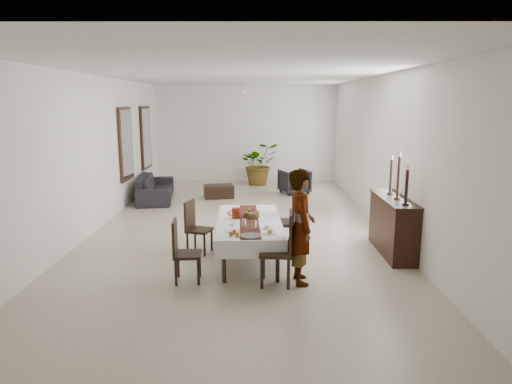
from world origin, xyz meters
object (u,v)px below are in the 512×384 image
object	(u,v)px
sofa	(156,188)
red_pitcher	(236,213)
dining_table_top	(249,222)
woman	(301,227)
sideboard_body	(393,226)

from	to	relation	value
sofa	red_pitcher	bearing A→B (deg)	-160.83
dining_table_top	red_pitcher	bearing A→B (deg)	149.04
red_pitcher	sofa	world-z (taller)	red_pitcher
woman	sideboard_body	world-z (taller)	woman
dining_table_top	sideboard_body	distance (m)	2.56
red_pitcher	sideboard_body	bearing A→B (deg)	4.49
woman	dining_table_top	bearing A→B (deg)	31.69
red_pitcher	woman	size ratio (longest dim) A/B	0.11
dining_table_top	woman	size ratio (longest dim) A/B	1.27
dining_table_top	red_pitcher	size ratio (longest dim) A/B	12.00
dining_table_top	sideboard_body	xyz separation A→B (m)	(2.54, 0.34, -0.17)
woman	sideboard_body	distance (m)	2.25
sofa	sideboard_body	bearing A→B (deg)	-139.03
dining_table_top	sofa	size ratio (longest dim) A/B	0.96
dining_table_top	woman	bearing A→B (deg)	-54.86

